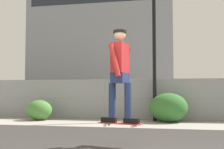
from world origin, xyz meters
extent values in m
cube|color=#33302D|center=(0.00, 2.26, 0.15)|extent=(11.13, 3.66, 0.31)
cube|color=#B22D2D|center=(-0.65, 1.48, 0.72)|extent=(0.82, 0.38, 0.02)
cylinder|color=silver|center=(-0.38, 1.51, 0.68)|extent=(0.06, 0.04, 0.05)
cylinder|color=silver|center=(-0.42, 1.33, 0.68)|extent=(0.06, 0.04, 0.05)
cylinder|color=silver|center=(-0.89, 1.63, 0.68)|extent=(0.06, 0.04, 0.05)
cylinder|color=silver|center=(-0.93, 1.45, 0.68)|extent=(0.06, 0.04, 0.05)
cube|color=#99999E|center=(-0.40, 1.42, 0.70)|extent=(0.08, 0.15, 0.01)
cube|color=#99999E|center=(-0.91, 1.54, 0.70)|extent=(0.08, 0.15, 0.01)
cube|color=black|center=(-0.44, 1.43, 0.77)|extent=(0.30, 0.16, 0.09)
cube|color=black|center=(-0.87, 1.53, 0.77)|extent=(0.30, 0.16, 0.09)
cylinder|color=#1E284C|center=(-0.50, 1.44, 1.13)|extent=(0.13, 0.13, 0.62)
cylinder|color=#1E284C|center=(-0.80, 1.52, 1.13)|extent=(0.13, 0.13, 0.62)
cube|color=#1E284C|center=(-0.65, 1.48, 1.53)|extent=(0.31, 0.39, 0.18)
cube|color=maroon|center=(-0.65, 1.48, 1.89)|extent=(0.30, 0.42, 0.54)
cylinder|color=maroon|center=(-0.60, 1.72, 1.83)|extent=(0.25, 0.14, 0.58)
cylinder|color=maroon|center=(-0.71, 1.24, 1.83)|extent=(0.25, 0.14, 0.58)
sphere|color=tan|center=(-0.65, 1.48, 2.31)|extent=(0.21, 0.21, 0.21)
cylinder|color=black|center=(-0.65, 1.48, 2.37)|extent=(0.24, 0.24, 0.05)
cylinder|color=gray|center=(-2.69, 9.33, 0.93)|extent=(0.06, 0.06, 1.85)
cylinder|color=gray|center=(0.00, 9.33, 1.81)|extent=(26.94, 0.04, 0.04)
cylinder|color=gray|center=(0.00, 9.33, 1.02)|extent=(26.94, 0.04, 0.04)
cylinder|color=gray|center=(0.00, 9.33, 0.06)|extent=(26.94, 0.04, 0.04)
cube|color=gray|center=(0.00, 9.33, 0.93)|extent=(26.94, 0.01, 1.85)
cylinder|color=black|center=(-0.36, 9.01, 2.99)|extent=(0.16, 0.16, 5.98)
cube|color=maroon|center=(-3.55, 11.83, 0.67)|extent=(4.55, 2.19, 0.70)
cube|color=#23282D|center=(-3.75, 11.85, 1.34)|extent=(2.34, 1.79, 0.64)
cylinder|color=black|center=(-2.11, 12.56, 0.32)|extent=(0.66, 0.30, 0.64)
cylinder|color=black|center=(-2.27, 10.86, 0.32)|extent=(0.66, 0.30, 0.64)
cylinder|color=black|center=(-4.83, 12.81, 0.32)|extent=(0.66, 0.30, 0.64)
cylinder|color=black|center=(-4.99, 11.11, 0.32)|extent=(0.66, 0.30, 0.64)
cube|color=slate|center=(-10.44, 45.10, 12.97)|extent=(23.08, 14.24, 25.94)
ellipsoid|color=#477F38|center=(-5.46, 8.35, 0.45)|extent=(1.16, 0.95, 0.90)
ellipsoid|color=#336B2D|center=(0.23, 8.61, 0.61)|extent=(1.58, 1.29, 1.22)
camera|label=1|loc=(0.18, -3.57, 1.29)|focal=45.60mm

